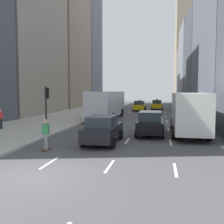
% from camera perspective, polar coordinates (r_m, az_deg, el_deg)
% --- Properties ---
extents(ground_plane, '(160.00, 160.00, 0.00)m').
position_cam_1_polar(ground_plane, '(10.69, -16.98, -13.48)').
color(ground_plane, '#474749').
extents(sidewalk_left, '(8.00, 66.00, 0.15)m').
position_cam_1_polar(sidewalk_left, '(38.00, -7.41, -0.36)').
color(sidewalk_left, '#ADAAA3').
rests_on(sidewalk_left, ground).
extents(lane_markings, '(5.72, 56.00, 0.01)m').
position_cam_1_polar(lane_markings, '(32.22, 6.76, -1.34)').
color(lane_markings, white).
rests_on(lane_markings, ground).
extents(building_row_left, '(6.00, 60.73, 35.48)m').
position_cam_1_polar(building_row_left, '(46.69, -14.40, 20.31)').
color(building_row_left, '#4C515B').
rests_on(building_row_left, ground).
extents(building_row_right, '(6.00, 83.19, 33.24)m').
position_cam_1_polar(building_row_right, '(54.11, 18.79, 14.22)').
color(building_row_right, '#4C515B').
rests_on(building_row_right, ground).
extents(taxi_lead, '(2.02, 4.40, 1.87)m').
position_cam_1_polar(taxi_lead, '(48.30, 9.76, 1.60)').
color(taxi_lead, yellow).
rests_on(taxi_lead, ground).
extents(taxi_second, '(2.02, 4.40, 1.87)m').
position_cam_1_polar(taxi_second, '(44.00, 6.01, 1.37)').
color(taxi_second, yellow).
rests_on(taxi_second, ground).
extents(sedan_black_near, '(2.02, 4.48, 1.80)m').
position_cam_1_polar(sedan_black_near, '(19.66, 8.34, -2.42)').
color(sedan_black_near, black).
rests_on(sedan_black_near, ground).
extents(sedan_silver_behind, '(2.02, 4.72, 1.76)m').
position_cam_1_polar(sedan_silver_behind, '(16.50, -1.97, -3.75)').
color(sedan_silver_behind, black).
rests_on(sedan_silver_behind, ground).
extents(city_bus, '(2.80, 11.61, 3.25)m').
position_cam_1_polar(city_bus, '(31.41, -1.07, 1.80)').
color(city_bus, silver).
rests_on(city_bus, ground).
extents(box_truck, '(2.58, 8.40, 3.15)m').
position_cam_1_polar(box_truck, '(20.40, 16.34, -0.05)').
color(box_truck, '#262628').
rests_on(box_truck, ground).
extents(skateboarder, '(0.36, 0.80, 1.75)m').
position_cam_1_polar(skateboarder, '(15.02, -14.24, -4.45)').
color(skateboarder, brown).
rests_on(skateboarder, ground).
extents(pedestrian_mid_block, '(0.36, 0.22, 1.65)m').
position_cam_1_polar(pedestrian_mid_block, '(23.64, -23.12, -1.19)').
color(pedestrian_mid_block, '#23232D').
rests_on(pedestrian_mid_block, sidewalk_left).
extents(traffic_light_pole, '(0.24, 0.42, 3.60)m').
position_cam_1_polar(traffic_light_pole, '(17.99, -14.08, 1.64)').
color(traffic_light_pole, black).
rests_on(traffic_light_pole, ground).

